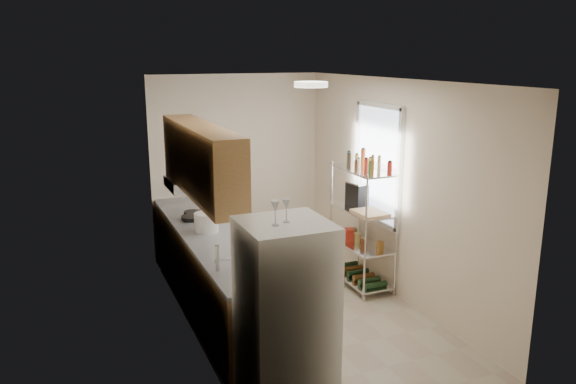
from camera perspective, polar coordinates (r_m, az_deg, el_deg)
name	(u,v)px	position (r m, az deg, el deg)	size (l,w,h in m)	color
room	(298,200)	(6.19, 1.05, -0.82)	(2.52, 4.42, 2.62)	#BAB097
counter_run	(209,270)	(6.56, -7.99, -7.88)	(0.63, 3.51, 0.90)	tan
upper_cabinets	(201,160)	(5.83, -8.86, 3.25)	(0.33, 2.20, 0.72)	tan
range_hood	(190,183)	(6.69, -9.96, 0.89)	(0.50, 0.60, 0.12)	#B7BABC
window	(378,164)	(7.00, 9.11, 2.83)	(0.06, 1.00, 1.46)	white
bakers_rack	(363,201)	(6.94, 7.66, -0.96)	(0.45, 0.90, 1.73)	silver
ceiling_dome	(311,84)	(5.72, 2.35, 10.87)	(0.34, 0.34, 0.06)	white
refrigerator	(285,321)	(4.55, -0.28, -12.95)	(0.67, 0.67, 1.63)	white
wine_glass_a	(275,213)	(4.14, -1.30, -2.15)	(0.07, 0.07, 0.19)	silver
wine_glass_b	(286,211)	(4.23, -0.17, -1.89)	(0.06, 0.06, 0.18)	silver
rice_cooker	(206,222)	(6.43, -8.30, -3.07)	(0.27, 0.27, 0.22)	white
frying_pan_large	(192,218)	(6.95, -9.68, -2.60)	(0.27, 0.27, 0.05)	black
frying_pan_small	(192,213)	(7.16, -9.70, -2.11)	(0.21, 0.21, 0.04)	black
cutting_board	(370,213)	(6.77, 8.32, -2.10)	(0.32, 0.41, 0.03)	tan
espresso_machine	(357,194)	(7.08, 7.01, -0.18)	(0.17, 0.26, 0.30)	black
storage_bag	(349,235)	(7.18, 6.24, -4.33)	(0.10, 0.14, 0.16)	#A62514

